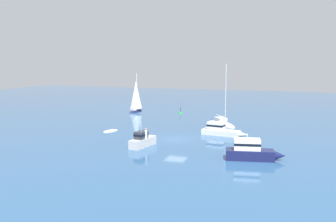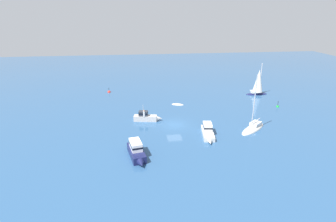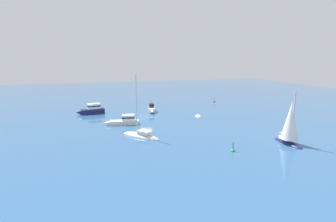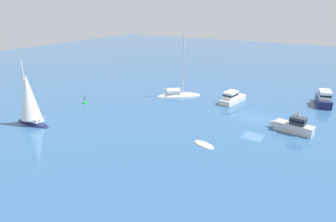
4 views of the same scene
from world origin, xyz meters
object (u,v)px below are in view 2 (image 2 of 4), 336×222
object	(u,v)px
launch_1	(147,117)
motor_cruiser	(137,151)
ketch	(258,83)
sailboat	(253,128)
mooring_buoy	(278,107)
channel_buoy	(109,92)
launch	(208,131)
dinghy	(178,105)

from	to	relation	value
launch_1	motor_cruiser	bearing A→B (deg)	-89.48
ketch	sailboat	world-z (taller)	sailboat
launch_1	motor_cruiser	size ratio (longest dim) A/B	0.86
motor_cruiser	mooring_buoy	world-z (taller)	motor_cruiser
launch_1	channel_buoy	xyz separation A→B (m)	(18.91, 7.97, -0.70)
ketch	sailboat	xyz separation A→B (m)	(-18.48, 9.12, -2.54)
sailboat	launch_1	xyz separation A→B (m)	(5.76, 17.15, 0.57)
sailboat	mooring_buoy	bearing A→B (deg)	-173.67
sailboat	motor_cruiser	distance (m)	20.22
mooring_buoy	launch	bearing A→B (deg)	122.10
ketch	mooring_buoy	size ratio (longest dim) A/B	5.23
motor_cruiser	mooring_buoy	distance (m)	32.94
launch_1	channel_buoy	bearing A→B (deg)	122.50
ketch	motor_cruiser	distance (m)	37.77
dinghy	motor_cruiser	distance (m)	22.03
motor_cruiser	dinghy	bearing A→B (deg)	145.45
launch_1	ketch	bearing A→B (deg)	35.48
mooring_buoy	launch_1	bearing A→B (deg)	98.45
dinghy	motor_cruiser	size ratio (longest dim) A/B	0.46
launch	sailboat	xyz separation A→B (m)	(1.28, -8.02, -0.53)
launch	launch_1	world-z (taller)	launch_1
launch	sailboat	distance (m)	8.14
launch	motor_cruiser	xyz separation A→B (m)	(-5.26, 11.10, 0.20)
ketch	launch	xyz separation A→B (m)	(-19.76, 17.14, -2.01)
launch	dinghy	xyz separation A→B (m)	(14.92, 2.32, -0.66)
sailboat	channel_buoy	xyz separation A→B (m)	(24.67, 25.12, -0.13)
dinghy	motor_cruiser	bearing A→B (deg)	-93.40
launch_1	channel_buoy	world-z (taller)	launch_1
launch	motor_cruiser	size ratio (longest dim) A/B	1.06
mooring_buoy	sailboat	bearing A→B (deg)	135.63
launch_1	mooring_buoy	distance (m)	26.96
ketch	launch_1	bearing A→B (deg)	-154.13
sailboat	mooring_buoy	size ratio (longest dim) A/B	6.69
dinghy	mooring_buoy	size ratio (longest dim) A/B	1.87
launch	mooring_buoy	size ratio (longest dim) A/B	4.28
motor_cruiser	ketch	bearing A→B (deg)	120.51
channel_buoy	mooring_buoy	xyz separation A→B (m)	(-14.94, -34.63, 0.01)
launch_1	motor_cruiser	xyz separation A→B (m)	(-12.30, 1.97, 0.15)
ketch	channel_buoy	distance (m)	34.89
launch	channel_buoy	size ratio (longest dim) A/B	4.32
ketch	launch	size ratio (longest dim) A/B	1.22
dinghy	mooring_buoy	bearing A→B (deg)	8.95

